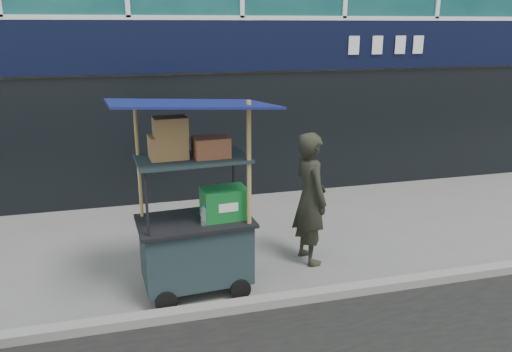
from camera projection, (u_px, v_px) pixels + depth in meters
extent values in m
plane|color=slate|center=(313.00, 291.00, 6.41)|extent=(80.00, 80.00, 0.00)
cube|color=gray|center=(319.00, 295.00, 6.21)|extent=(80.00, 0.18, 0.12)
cube|color=black|center=(243.00, 46.00, 9.14)|extent=(15.68, 0.06, 0.90)
cube|color=black|center=(243.00, 137.00, 9.67)|extent=(15.68, 0.04, 2.40)
cube|color=#18272A|center=(196.00, 251.00, 6.29)|extent=(1.36, 0.86, 0.77)
cylinder|color=black|center=(166.00, 302.00, 5.90)|extent=(0.27, 0.07, 0.26)
cylinder|color=black|center=(240.00, 290.00, 6.18)|extent=(0.27, 0.07, 0.26)
cube|color=black|center=(195.00, 221.00, 6.17)|extent=(1.46, 0.95, 0.04)
cylinder|color=black|center=(147.00, 206.00, 5.57)|extent=(0.04, 0.04, 0.82)
cylinder|color=black|center=(249.00, 194.00, 5.94)|extent=(0.04, 0.04, 0.82)
cylinder|color=black|center=(140.00, 188.00, 6.17)|extent=(0.04, 0.04, 0.82)
cylinder|color=black|center=(234.00, 179.00, 6.54)|extent=(0.04, 0.04, 0.82)
cube|color=#18272A|center=(192.00, 159.00, 5.94)|extent=(1.36, 0.86, 0.03)
cylinder|color=olive|center=(249.00, 203.00, 5.98)|extent=(0.06, 0.06, 2.46)
cylinder|color=olive|center=(141.00, 201.00, 6.21)|extent=(0.05, 0.05, 2.35)
cube|color=#0D144C|center=(190.00, 104.00, 5.75)|extent=(1.95, 1.44, 0.22)
cube|color=#0E5918|center=(224.00, 203.00, 6.17)|extent=(0.57, 0.42, 0.38)
cylinder|color=silver|center=(204.00, 217.00, 5.95)|extent=(0.08, 0.08, 0.22)
cylinder|color=blue|center=(203.00, 207.00, 5.92)|extent=(0.04, 0.04, 0.02)
cube|color=brown|center=(168.00, 147.00, 5.86)|extent=(0.46, 0.36, 0.27)
cube|color=olive|center=(211.00, 147.00, 5.91)|extent=(0.44, 0.33, 0.24)
cube|color=brown|center=(170.00, 126.00, 5.78)|extent=(0.40, 0.31, 0.22)
imported|color=#26281D|center=(310.00, 198.00, 6.99)|extent=(0.53, 0.74, 1.89)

